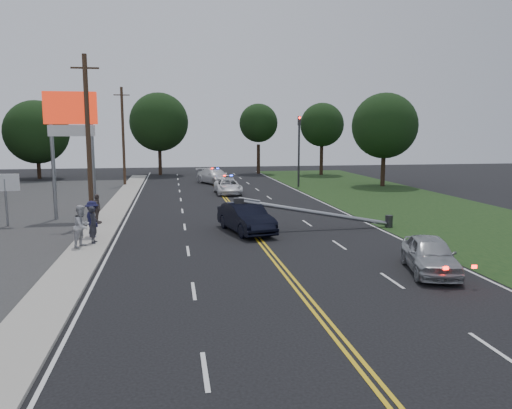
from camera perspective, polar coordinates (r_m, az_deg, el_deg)
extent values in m
plane|color=black|center=(20.26, 3.21, -7.56)|extent=(120.00, 120.00, 0.00)
cube|color=#A29E92|center=(29.79, -17.24, -2.65)|extent=(1.80, 70.00, 0.12)
cube|color=black|center=(34.50, 21.74, -1.50)|extent=(12.00, 80.00, 0.01)
cube|color=gold|center=(29.84, -1.03, -2.35)|extent=(0.36, 80.00, 0.00)
cylinder|color=gray|center=(33.87, -22.16, 4.27)|extent=(0.24, 0.24, 7.00)
cylinder|color=gray|center=(33.43, -18.13, 4.42)|extent=(0.24, 0.24, 7.00)
cube|color=red|center=(33.60, -20.46, 10.31)|extent=(3.20, 0.35, 2.00)
cube|color=white|center=(33.57, -20.34, 7.92)|extent=(2.80, 0.30, 0.70)
cylinder|color=gray|center=(32.73, -26.64, 0.17)|extent=(0.14, 0.14, 2.80)
cube|color=white|center=(32.60, -26.78, 2.26)|extent=(1.60, 0.12, 1.00)
cylinder|color=#2D2D30|center=(50.65, 4.92, 6.00)|extent=(0.20, 0.20, 7.00)
cube|color=#2D2D30|center=(50.61, 4.96, 9.51)|extent=(0.28, 0.28, 0.90)
sphere|color=#FF0C07|center=(50.47, 5.01, 9.85)|extent=(0.22, 0.22, 0.22)
cylinder|color=#2D2D30|center=(30.18, 14.95, -1.86)|extent=(0.44, 0.44, 0.70)
cylinder|color=gray|center=(28.53, 6.87, -0.93)|extent=(8.90, 0.24, 1.80)
cube|color=#2D2D30|center=(27.50, -2.00, 0.43)|extent=(0.55, 0.32, 0.30)
cylinder|color=#382619|center=(31.38, -18.61, 6.91)|extent=(0.28, 0.28, 10.00)
cube|color=#382619|center=(31.59, -18.98, 14.54)|extent=(1.60, 0.10, 0.10)
cylinder|color=#382619|center=(53.22, -14.94, 7.48)|extent=(0.28, 0.28, 10.00)
cube|color=#382619|center=(53.34, -15.11, 11.99)|extent=(1.60, 0.10, 0.10)
cylinder|color=black|center=(64.40, -23.58, 4.13)|extent=(0.44, 0.44, 3.18)
sphere|color=black|center=(64.28, -23.78, 7.59)|extent=(7.39, 7.39, 7.39)
cylinder|color=black|center=(65.37, -10.91, 5.05)|extent=(0.44, 0.44, 3.91)
sphere|color=black|center=(65.28, -11.03, 9.24)|extent=(7.40, 7.40, 7.40)
cylinder|color=black|center=(66.25, 0.28, 5.22)|extent=(0.44, 0.44, 3.86)
sphere|color=black|center=(66.16, 0.28, 9.30)|extent=(5.04, 5.04, 5.04)
cylinder|color=black|center=(64.92, 7.48, 5.02)|extent=(0.44, 0.44, 3.71)
sphere|color=black|center=(64.82, 7.56, 9.03)|extent=(5.54, 5.54, 5.54)
cylinder|color=black|center=(52.70, 14.31, 3.99)|extent=(0.44, 0.44, 3.55)
sphere|color=black|center=(52.57, 14.49, 8.71)|extent=(6.59, 6.59, 6.59)
imported|color=black|center=(27.57, -1.16, -1.53)|extent=(2.83, 5.25, 1.64)
imported|color=#9DA1A5|center=(20.97, 19.27, -5.43)|extent=(2.77, 4.57, 1.45)
imported|color=white|center=(44.72, -3.22, 2.06)|extent=(2.24, 4.76, 1.31)
imported|color=silver|center=(53.55, -4.71, 3.23)|extent=(4.22, 5.90, 1.59)
imported|color=#292931|center=(25.71, -18.09, -2.20)|extent=(0.47, 0.68, 1.82)
imported|color=#B8B7BD|center=(24.99, -19.26, -2.33)|extent=(1.10, 1.20, 2.00)
imported|color=#171639|center=(27.16, -18.20, -1.58)|extent=(1.17, 1.41, 1.89)
imported|color=#5B4E48|center=(31.06, -17.70, -0.48)|extent=(0.52, 1.06, 1.76)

